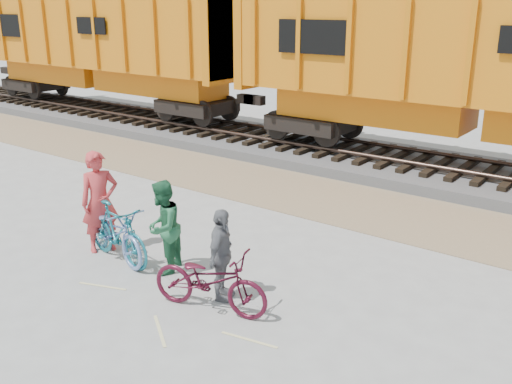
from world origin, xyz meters
TOP-DOWN VIEW (x-y plane):
  - ground at (0.00, 0.00)m, footprint 120.00×120.00m
  - gravel_strip at (0.00, 5.50)m, footprint 120.00×3.00m
  - ballast_bed at (0.00, 9.00)m, footprint 120.00×4.00m
  - track at (0.00, 9.00)m, footprint 120.00×2.60m
  - hopper_car_left at (-12.78, 9.00)m, footprint 14.00×3.13m
  - hopper_car_center at (2.22, 9.00)m, footprint 14.00×3.13m
  - bicycle_blue at (-1.72, 0.12)m, footprint 2.09×1.12m
  - bicycle_teal at (-1.57, 0.06)m, footprint 1.92×0.77m
  - bicycle_maroon at (1.00, -0.29)m, footprint 2.05×1.11m
  - person_solo at (-2.22, 0.22)m, footprint 0.74×0.86m
  - person_man at (-0.57, 0.26)m, footprint 0.91×1.01m
  - person_woman at (0.90, 0.11)m, footprint 0.68×0.98m

SIDE VIEW (x-z plane):
  - ground at x=0.00m, z-range 0.00..0.00m
  - gravel_strip at x=0.00m, z-range 0.00..0.02m
  - ballast_bed at x=0.00m, z-range 0.00..0.30m
  - track at x=0.00m, z-range 0.35..0.59m
  - bicycle_maroon at x=1.00m, z-range 0.00..1.02m
  - bicycle_blue at x=-1.72m, z-range 0.00..1.04m
  - bicycle_teal at x=-1.57m, z-range 0.00..1.12m
  - person_woman at x=0.90m, z-range 0.00..1.54m
  - person_man at x=-0.57m, z-range 0.00..1.70m
  - person_solo at x=-2.22m, z-range 0.00..1.98m
  - hopper_car_left at x=-12.78m, z-range 0.68..5.33m
  - hopper_car_center at x=2.22m, z-range 0.68..5.33m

